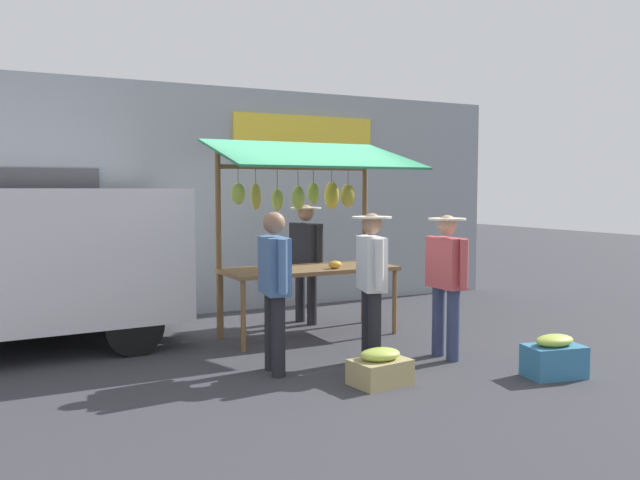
{
  "coord_description": "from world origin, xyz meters",
  "views": [
    {
      "loc": [
        3.7,
        7.46,
        1.88
      ],
      "look_at": [
        0.0,
        0.3,
        1.25
      ],
      "focal_mm": 37.16,
      "sensor_mm": 36.0,
      "label": 1
    }
  ],
  "objects_px": {
    "market_stall": "(308,213)",
    "shopper_with_shopping_bag": "(274,280)",
    "produce_crate_near": "(554,358)",
    "produce_crate_side": "(380,368)",
    "shopper_in_grey_tee": "(372,276)",
    "vendor_with_sunhat": "(306,253)",
    "shopper_in_striped_shirt": "(446,275)"
  },
  "relations": [
    {
      "from": "shopper_in_grey_tee",
      "to": "shopper_with_shopping_bag",
      "type": "xyz_separation_m",
      "value": [
        1.05,
        -0.16,
        -0.0
      ]
    },
    {
      "from": "produce_crate_side",
      "to": "shopper_with_shopping_bag",
      "type": "bearing_deg",
      "value": -48.01
    },
    {
      "from": "shopper_in_striped_shirt",
      "to": "produce_crate_near",
      "type": "bearing_deg",
      "value": -155.26
    },
    {
      "from": "shopper_in_grey_tee",
      "to": "shopper_in_striped_shirt",
      "type": "xyz_separation_m",
      "value": [
        -0.87,
        0.16,
        -0.02
      ]
    },
    {
      "from": "shopper_in_striped_shirt",
      "to": "produce_crate_near",
      "type": "height_order",
      "value": "shopper_in_striped_shirt"
    },
    {
      "from": "market_stall",
      "to": "shopper_in_grey_tee",
      "type": "relative_size",
      "value": 1.54
    },
    {
      "from": "market_stall",
      "to": "produce_crate_side",
      "type": "bearing_deg",
      "value": 81.31
    },
    {
      "from": "shopper_in_grey_tee",
      "to": "produce_crate_side",
      "type": "relative_size",
      "value": 2.77
    },
    {
      "from": "shopper_with_shopping_bag",
      "to": "shopper_in_striped_shirt",
      "type": "height_order",
      "value": "shopper_with_shopping_bag"
    },
    {
      "from": "shopper_with_shopping_bag",
      "to": "produce_crate_near",
      "type": "bearing_deg",
      "value": -112.24
    },
    {
      "from": "shopper_in_grey_tee",
      "to": "produce_crate_near",
      "type": "distance_m",
      "value": 2.0
    },
    {
      "from": "market_stall",
      "to": "produce_crate_near",
      "type": "xyz_separation_m",
      "value": [
        -1.33,
        2.84,
        -1.38
      ]
    },
    {
      "from": "vendor_with_sunhat",
      "to": "shopper_in_striped_shirt",
      "type": "xyz_separation_m",
      "value": [
        -0.53,
        2.44,
        -0.05
      ]
    },
    {
      "from": "market_stall",
      "to": "shopper_in_grey_tee",
      "type": "distance_m",
      "value": 1.7
    },
    {
      "from": "shopper_in_grey_tee",
      "to": "produce_crate_side",
      "type": "xyz_separation_m",
      "value": [
        0.31,
        0.67,
        -0.79
      ]
    },
    {
      "from": "shopper_with_shopping_bag",
      "to": "shopper_in_striped_shirt",
      "type": "distance_m",
      "value": 1.94
    },
    {
      "from": "shopper_in_grey_tee",
      "to": "shopper_in_striped_shirt",
      "type": "height_order",
      "value": "shopper_in_grey_tee"
    },
    {
      "from": "shopper_with_shopping_bag",
      "to": "shopper_in_striped_shirt",
      "type": "bearing_deg",
      "value": -91.39
    },
    {
      "from": "produce_crate_near",
      "to": "shopper_in_grey_tee",
      "type": "bearing_deg",
      "value": -42.58
    },
    {
      "from": "market_stall",
      "to": "shopper_with_shopping_bag",
      "type": "distance_m",
      "value": 1.9
    },
    {
      "from": "produce_crate_near",
      "to": "vendor_with_sunhat",
      "type": "bearing_deg",
      "value": -73.82
    },
    {
      "from": "shopper_with_shopping_bag",
      "to": "produce_crate_near",
      "type": "height_order",
      "value": "shopper_with_shopping_bag"
    },
    {
      "from": "shopper_with_shopping_bag",
      "to": "produce_crate_side",
      "type": "height_order",
      "value": "shopper_with_shopping_bag"
    },
    {
      "from": "vendor_with_sunhat",
      "to": "produce_crate_near",
      "type": "height_order",
      "value": "vendor_with_sunhat"
    },
    {
      "from": "shopper_in_striped_shirt",
      "to": "produce_crate_near",
      "type": "relative_size",
      "value": 2.53
    },
    {
      "from": "vendor_with_sunhat",
      "to": "shopper_in_striped_shirt",
      "type": "relative_size",
      "value": 1.04
    },
    {
      "from": "market_stall",
      "to": "shopper_with_shopping_bag",
      "type": "height_order",
      "value": "market_stall"
    },
    {
      "from": "shopper_in_grey_tee",
      "to": "market_stall",
      "type": "bearing_deg",
      "value": 15.47
    },
    {
      "from": "market_stall",
      "to": "produce_crate_near",
      "type": "relative_size",
      "value": 3.99
    },
    {
      "from": "shopper_with_shopping_bag",
      "to": "produce_crate_side",
      "type": "xyz_separation_m",
      "value": [
        -0.74,
        0.82,
        -0.79
      ]
    },
    {
      "from": "shopper_in_grey_tee",
      "to": "produce_crate_near",
      "type": "bearing_deg",
      "value": -115.9
    },
    {
      "from": "shopper_in_striped_shirt",
      "to": "produce_crate_side",
      "type": "distance_m",
      "value": 1.5
    }
  ]
}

